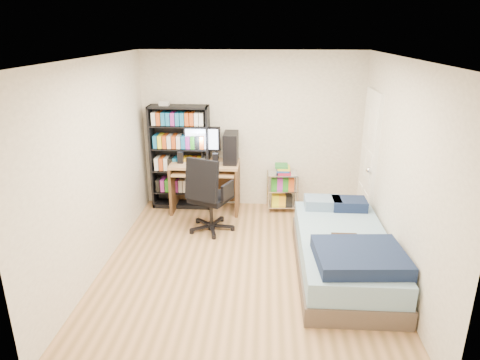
# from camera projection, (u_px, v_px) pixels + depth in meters

# --- Properties ---
(room) EXTENTS (3.58, 4.08, 2.58)m
(room) POSITION_uv_depth(u_px,v_px,m) (245.00, 170.00, 4.95)
(room) COLOR tan
(room) RESTS_ON ground
(media_shelf) EXTENTS (0.94, 0.31, 1.74)m
(media_shelf) POSITION_uv_depth(u_px,v_px,m) (180.00, 156.00, 6.87)
(media_shelf) COLOR black
(media_shelf) RESTS_ON room
(computer_desk) EXTENTS (1.07, 0.62, 1.35)m
(computer_desk) POSITION_uv_depth(u_px,v_px,m) (212.00, 166.00, 6.80)
(computer_desk) COLOR tan
(computer_desk) RESTS_ON room
(office_chair) EXTENTS (0.88, 0.88, 1.13)m
(office_chair) POSITION_uv_depth(u_px,v_px,m) (209.00, 208.00, 6.15)
(office_chair) COLOR black
(office_chair) RESTS_ON room
(wire_cart) EXTENTS (0.50, 0.37, 0.78)m
(wire_cart) POSITION_uv_depth(u_px,v_px,m) (283.00, 180.00, 6.83)
(wire_cart) COLOR silver
(wire_cart) RESTS_ON room
(bed) EXTENTS (1.08, 2.16, 0.62)m
(bed) POSITION_uv_depth(u_px,v_px,m) (344.00, 253.00, 5.10)
(bed) COLOR brown
(bed) RESTS_ON room
(door) EXTENTS (0.12, 0.80, 2.00)m
(door) POSITION_uv_depth(u_px,v_px,m) (368.00, 160.00, 6.19)
(door) COLOR white
(door) RESTS_ON room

